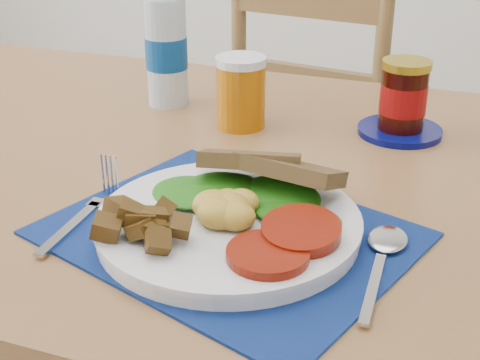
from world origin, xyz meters
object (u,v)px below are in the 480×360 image
at_px(breakfast_plate, 222,217).
at_px(juice_glass, 241,94).
at_px(chair_far, 320,117).
at_px(jam_on_saucer, 403,102).
at_px(water_bottle, 166,43).

xyz_separation_m(breakfast_plate, juice_glass, (-0.10, 0.34, 0.03)).
xyz_separation_m(chair_far, breakfast_plate, (0.10, -0.93, 0.21)).
relative_size(chair_far, jam_on_saucer, 8.20).
xyz_separation_m(chair_far, juice_glass, (-0.00, -0.58, 0.24)).
distance_m(breakfast_plate, water_bottle, 0.49).
height_order(water_bottle, juice_glass, water_bottle).
height_order(chair_far, water_bottle, chair_far).
bearing_deg(breakfast_plate, jam_on_saucer, 65.07).
xyz_separation_m(chair_far, water_bottle, (-0.16, -0.52, 0.30)).
distance_m(breakfast_plate, jam_on_saucer, 0.43).
bearing_deg(chair_far, breakfast_plate, 104.35).
xyz_separation_m(water_bottle, juice_glass, (0.16, -0.06, -0.06)).
distance_m(juice_glass, jam_on_saucer, 0.26).
relative_size(chair_far, juice_glass, 9.97).
height_order(chair_far, breakfast_plate, chair_far).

